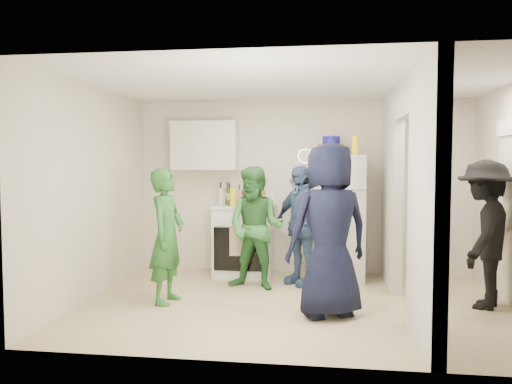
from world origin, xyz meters
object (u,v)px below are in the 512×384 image
blue_bowl (331,140)px  yellow_cup_stack_top (355,146)px  person_denim (300,225)px  stove (244,240)px  fridge (338,217)px  person_navy (329,230)px  wicker_basket (331,150)px  person_nook (485,234)px  person_green_left (167,236)px  person_green_center (256,228)px

blue_bowl → yellow_cup_stack_top: blue_bowl is taller
yellow_cup_stack_top → person_denim: bearing=-158.0°
stove → fridge: 1.36m
person_navy → yellow_cup_stack_top: bearing=-126.9°
wicker_basket → person_denim: size_ratio=0.22×
stove → yellow_cup_stack_top: (1.53, -0.13, 1.33)m
person_nook → stove: bearing=-84.9°
person_denim → person_nook: 2.21m
stove → person_green_left: (-0.66, -1.49, 0.27)m
wicker_basket → person_nook: (1.67, -1.21, -0.96)m
stove → person_green_center: bearing=-70.2°
person_green_center → person_navy: bearing=-34.4°
person_green_center → person_denim: bearing=43.6°
fridge → yellow_cup_stack_top: yellow_cup_stack_top is taller
person_green_left → person_denim: size_ratio=0.98×
stove → blue_bowl: bearing=0.9°
yellow_cup_stack_top → stove: bearing=175.1°
wicker_basket → blue_bowl: size_ratio=1.46×
person_navy → person_nook: size_ratio=1.11×
fridge → person_green_center: size_ratio=1.10×
fridge → wicker_basket: wicker_basket is taller
person_navy → person_green_left: bearing=-32.7°
yellow_cup_stack_top → person_nook: size_ratio=0.15×
fridge → person_green_left: size_ratio=1.11×
fridge → blue_bowl: blue_bowl is taller
person_green_left → person_navy: 1.86m
wicker_basket → yellow_cup_stack_top: (0.32, -0.15, 0.05)m
fridge → yellow_cup_stack_top: (0.22, -0.10, 0.98)m
fridge → blue_bowl: size_ratio=7.11×
yellow_cup_stack_top → person_navy: bearing=-102.5°
blue_bowl → person_denim: bearing=-132.0°
fridge → person_green_center: fridge is taller
wicker_basket → person_green_left: wicker_basket is taller
stove → person_nook: (2.88, -1.19, 0.32)m
person_green_center → person_nook: size_ratio=0.95×
fridge → person_denim: (-0.50, -0.39, -0.07)m
fridge → person_denim: fridge is taller
blue_bowl → person_nook: size_ratio=0.15×
yellow_cup_stack_top → person_green_left: bearing=-148.2°
wicker_basket → person_green_left: bearing=-141.2°
person_denim → person_navy: bearing=-32.0°
blue_bowl → yellow_cup_stack_top: size_ratio=0.96×
fridge → stove: bearing=178.7°
yellow_cup_stack_top → person_green_center: (-1.27, -0.61, -1.05)m
person_green_left → yellow_cup_stack_top: bearing=-51.8°
wicker_basket → yellow_cup_stack_top: bearing=-25.1°
yellow_cup_stack_top → person_green_center: 1.76m
person_navy → person_nook: bearing=173.7°
person_denim → person_nook: bearing=22.5°
person_green_center → person_navy: size_ratio=0.86×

